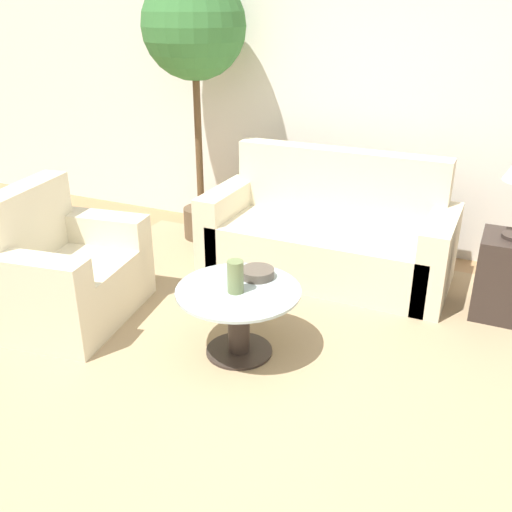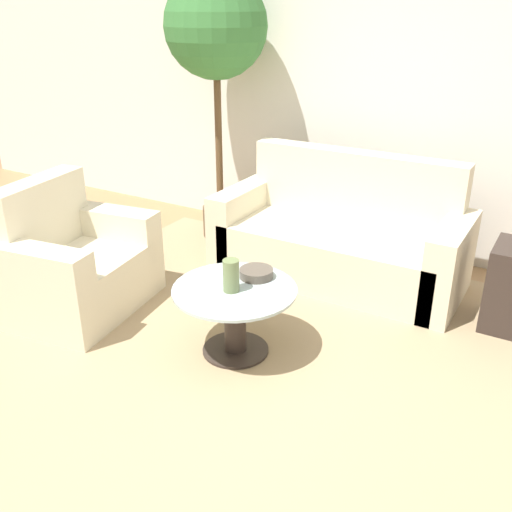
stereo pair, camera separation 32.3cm
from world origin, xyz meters
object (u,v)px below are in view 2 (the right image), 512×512
object	(u,v)px
armchair	(73,268)
bowl	(256,273)
sofa_main	(341,239)
vase	(231,276)
coffee_table	(235,311)
potted_plant	(216,37)

from	to	relation	value
armchair	bowl	bearing A→B (deg)	-86.87
sofa_main	vase	size ratio (longest dim) A/B	9.63
armchair	coffee_table	xyz separation A→B (m)	(1.28, 0.07, -0.01)
armchair	potted_plant	world-z (taller)	potted_plant
sofa_main	coffee_table	distance (m)	1.35
vase	sofa_main	bearing A→B (deg)	84.83
sofa_main	armchair	size ratio (longest dim) A/B	1.76
bowl	coffee_table	bearing A→B (deg)	-100.54
armchair	bowl	distance (m)	1.36
potted_plant	vase	xyz separation A→B (m)	(1.14, -1.59, -1.18)
vase	bowl	xyz separation A→B (m)	(0.04, 0.23, -0.07)
armchair	potted_plant	distance (m)	2.17
sofa_main	armchair	xyz separation A→B (m)	(-1.41, -1.42, -0.00)
armchair	coffee_table	world-z (taller)	armchair
vase	bowl	distance (m)	0.24
sofa_main	potted_plant	distance (m)	1.91
coffee_table	bowl	bearing A→B (deg)	79.46
sofa_main	armchair	bearing A→B (deg)	-134.76
vase	coffee_table	bearing A→B (deg)	89.89
vase	bowl	bearing A→B (deg)	81.03
sofa_main	coffee_table	size ratio (longest dim) A/B	2.54
potted_plant	vase	distance (m)	2.29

